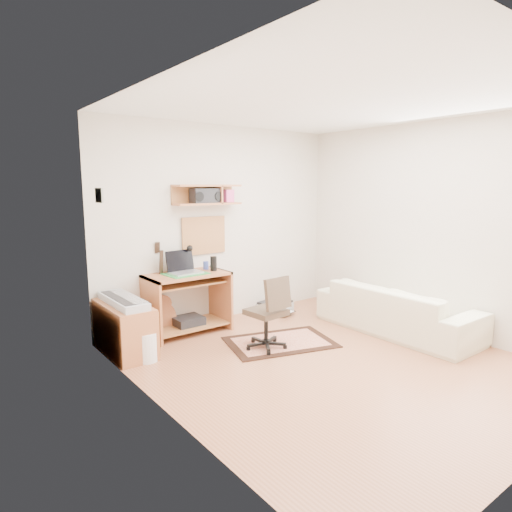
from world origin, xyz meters
TOP-DOWN VIEW (x-y plane):
  - floor at (0.00, 0.00)m, footprint 3.60×4.00m
  - ceiling at (0.00, 0.00)m, footprint 3.60×4.00m
  - back_wall at (0.00, 2.00)m, footprint 3.60×0.01m
  - left_wall at (-1.80, 0.00)m, footprint 0.01×4.00m
  - right_wall at (1.80, 0.00)m, footprint 0.01×4.00m
  - wall_shelf at (-0.30, 1.88)m, footprint 0.90×0.25m
  - cork_board at (-0.30, 1.98)m, footprint 0.64×0.03m
  - wall_photo at (-1.79, 1.50)m, footprint 0.02×0.20m
  - desk at (-0.70, 1.73)m, footprint 1.00×0.55m
  - laptop at (-0.73, 1.71)m, footprint 0.39×0.39m
  - speaker at (-0.35, 1.68)m, footprint 0.08×0.08m
  - desk_lamp at (-0.55, 1.87)m, footprint 0.11×0.11m
  - pencil_cup at (-0.37, 1.83)m, footprint 0.07×0.07m
  - boombox at (-0.33, 1.87)m, footprint 0.39×0.18m
  - rug at (-0.03, 0.74)m, footprint 1.38×1.11m
  - task_chair at (-0.27, 0.70)m, footprint 0.47×0.47m
  - cabinet at (-1.58, 1.55)m, footprint 0.40×0.90m
  - music_keyboard at (-1.58, 1.55)m, footprint 0.27×0.86m
  - guitar at (-0.96, 1.86)m, footprint 0.33×0.23m
  - waste_basket at (-1.49, 1.20)m, footprint 0.30×0.30m
  - printer at (0.69, 1.70)m, footprint 0.51×0.43m
  - sofa at (1.38, 0.16)m, footprint 0.59×2.01m

SIDE VIEW (x-z plane):
  - floor at x=0.00m, z-range -0.01..0.00m
  - rug at x=-0.03m, z-range 0.00..0.02m
  - printer at x=0.69m, z-range 0.00..0.17m
  - waste_basket at x=-1.49m, z-range 0.00..0.31m
  - cabinet at x=-1.58m, z-range 0.00..0.55m
  - desk at x=-0.70m, z-range 0.00..0.75m
  - sofa at x=1.38m, z-range 0.00..0.79m
  - task_chair at x=-0.27m, z-range 0.00..0.85m
  - guitar at x=-0.96m, z-range 0.00..1.14m
  - music_keyboard at x=-1.58m, z-range 0.55..0.63m
  - pencil_cup at x=-0.37m, z-range 0.75..0.85m
  - speaker at x=-0.35m, z-range 0.75..0.93m
  - laptop at x=-0.73m, z-range 0.75..1.03m
  - desk_lamp at x=-0.55m, z-range 0.75..1.08m
  - cork_board at x=-0.30m, z-range 0.92..1.42m
  - back_wall at x=0.00m, z-range 0.00..2.60m
  - left_wall at x=-1.80m, z-range 0.00..2.60m
  - right_wall at x=1.80m, z-range 0.00..2.60m
  - boombox at x=-0.33m, z-range 1.58..1.78m
  - wall_shelf at x=-0.30m, z-range 1.57..1.83m
  - wall_photo at x=-1.79m, z-range 1.65..1.79m
  - ceiling at x=0.00m, z-range 2.60..2.61m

